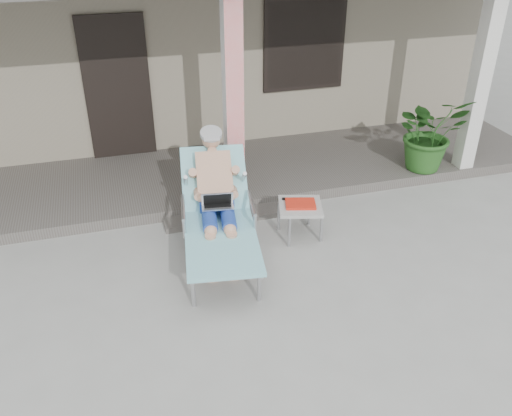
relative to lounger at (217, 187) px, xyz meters
name	(u,v)px	position (x,y,z in m)	size (l,w,h in m)	color
ground	(287,306)	(0.44, -1.22, -0.82)	(60.00, 60.00, 0.00)	#9E9E99
house	(177,19)	(0.44, 5.28, 0.84)	(10.40, 5.40, 3.30)	gray
porch_deck	(221,175)	(0.44, 1.78, -0.75)	(10.00, 2.00, 0.15)	#605B56
porch_step	(241,215)	(0.44, 0.63, -0.79)	(2.00, 0.30, 0.07)	#605B56
lounger	(217,187)	(0.00, 0.00, 0.00)	(1.05, 2.12, 1.34)	#B7B7BC
side_table	(300,208)	(1.02, 0.02, -0.44)	(0.63, 0.63, 0.46)	#ACACA7
potted_palm	(429,132)	(3.35, 1.03, -0.12)	(1.00, 0.87, 1.11)	#26591E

